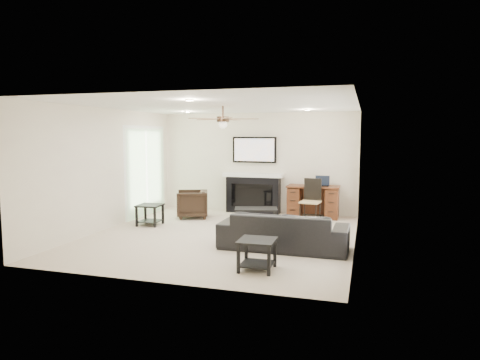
{
  "coord_description": "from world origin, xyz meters",
  "views": [
    {
      "loc": [
        2.67,
        -7.71,
        1.95
      ],
      "look_at": [
        0.22,
        0.52,
        1.04
      ],
      "focal_mm": 32.0,
      "sensor_mm": 36.0,
      "label": 1
    }
  ],
  "objects_px": {
    "coffee_table": "(256,217)",
    "fireplace_unit": "(253,175)",
    "armchair": "(192,204)",
    "sofa": "(284,231)",
    "desk": "(313,202)"
  },
  "relations": [
    {
      "from": "coffee_table",
      "to": "armchair",
      "type": "bearing_deg",
      "value": 146.83
    },
    {
      "from": "coffee_table",
      "to": "desk",
      "type": "height_order",
      "value": "desk"
    },
    {
      "from": "sofa",
      "to": "fireplace_unit",
      "type": "bearing_deg",
      "value": -65.7
    },
    {
      "from": "desk",
      "to": "armchair",
      "type": "bearing_deg",
      "value": -162.84
    },
    {
      "from": "sofa",
      "to": "fireplace_unit",
      "type": "distance_m",
      "value": 3.53
    },
    {
      "from": "coffee_table",
      "to": "fireplace_unit",
      "type": "xyz_separation_m",
      "value": [
        -0.49,
        1.58,
        0.75
      ]
    },
    {
      "from": "sofa",
      "to": "armchair",
      "type": "relative_size",
      "value": 3.04
    },
    {
      "from": "desk",
      "to": "fireplace_unit",
      "type": "bearing_deg",
      "value": 172.94
    },
    {
      "from": "armchair",
      "to": "coffee_table",
      "type": "relative_size",
      "value": 0.8
    },
    {
      "from": "armchair",
      "to": "sofa",
      "type": "bearing_deg",
      "value": 29.43
    },
    {
      "from": "coffee_table",
      "to": "desk",
      "type": "xyz_separation_m",
      "value": [
        1.04,
        1.4,
        0.18
      ]
    },
    {
      "from": "fireplace_unit",
      "to": "sofa",
      "type": "bearing_deg",
      "value": -66.47
    },
    {
      "from": "armchair",
      "to": "coffee_table",
      "type": "height_order",
      "value": "armchair"
    },
    {
      "from": "coffee_table",
      "to": "fireplace_unit",
      "type": "bearing_deg",
      "value": 91.83
    },
    {
      "from": "sofa",
      "to": "desk",
      "type": "xyz_separation_m",
      "value": [
        0.14,
        3.0,
        0.06
      ]
    }
  ]
}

